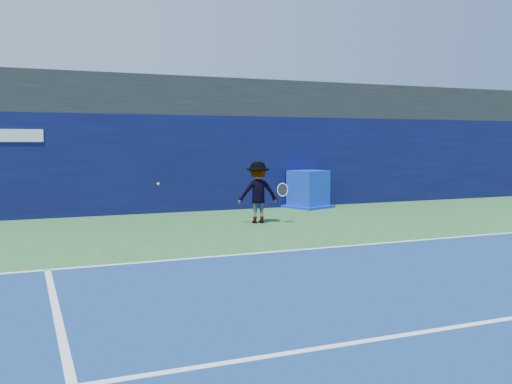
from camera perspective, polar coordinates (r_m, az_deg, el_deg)
ground at (r=9.17m, az=14.28°, el=-8.82°), size 80.00×80.00×0.00m
baseline at (r=11.65m, az=5.39°, el=-5.69°), size 24.00×0.10×0.01m
service_line at (r=7.71m, az=23.38°, el=-11.65°), size 24.00×0.10×0.01m
stadium_band at (r=19.42m, az=-6.46°, el=9.20°), size 36.00×3.00×1.20m
back_wall_assembly at (r=18.42m, az=-5.54°, el=2.91°), size 36.00×1.03×3.00m
equipment_cart at (r=18.97m, az=5.24°, el=0.14°), size 1.65×1.65×1.24m
tennis_player at (r=15.28m, az=0.20°, el=-0.04°), size 1.32×0.81×1.65m
tennis_ball at (r=13.55m, az=-9.75°, el=0.81°), size 0.06×0.06×0.06m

